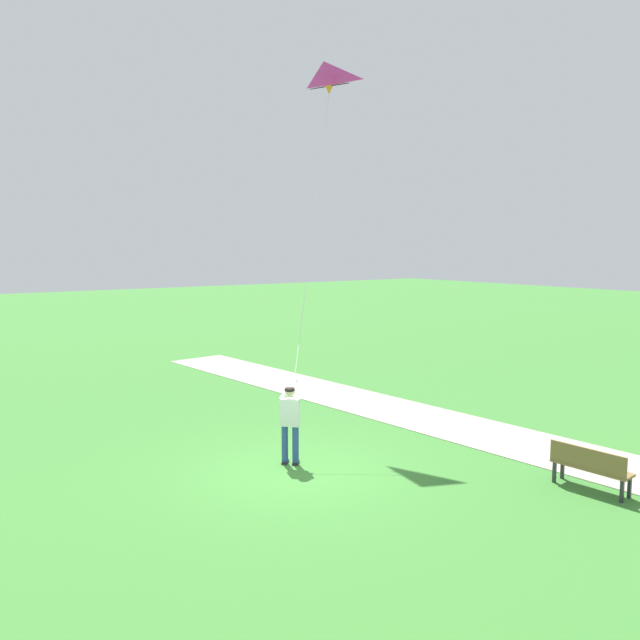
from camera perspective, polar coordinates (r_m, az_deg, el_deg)
ground_plane at (r=13.72m, az=-2.15°, el=-13.47°), size 120.00×120.00×0.00m
walkway_path at (r=16.03m, az=19.19°, el=-10.83°), size 5.60×32.08×0.02m
person_kite_flyer at (r=13.87m, az=-2.69°, el=-8.71°), size 0.60×0.59×1.83m
flying_kite at (r=18.01m, az=0.39°, el=20.77°), size 3.22×3.40×7.77m
park_bench_near_walkway at (r=13.58m, az=23.12°, el=-11.94°), size 0.59×1.54×0.88m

